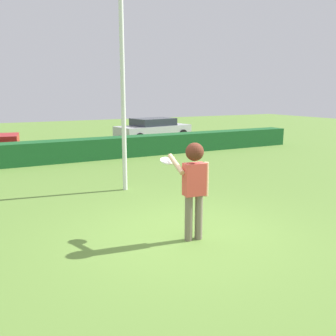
% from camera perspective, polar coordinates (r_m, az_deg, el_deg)
% --- Properties ---
extents(ground_plane, '(60.00, 60.00, 0.00)m').
position_cam_1_polar(ground_plane, '(7.00, 2.51, -10.35)').
color(ground_plane, olive).
extents(person, '(0.56, 0.77, 1.78)m').
position_cam_1_polar(person, '(6.45, 4.09, -1.80)').
color(person, '#796A5B').
rests_on(person, ground).
extents(frisbee, '(0.28, 0.27, 0.10)m').
position_cam_1_polar(frisbee, '(6.80, -0.08, 1.14)').
color(frisbee, white).
extents(lamppost, '(0.24, 0.24, 6.11)m').
position_cam_1_polar(lamppost, '(9.85, -7.18, 15.94)').
color(lamppost, silver).
rests_on(lamppost, ground).
extents(hedge_row, '(21.34, 0.90, 0.84)m').
position_cam_1_polar(hedge_row, '(14.78, -14.53, 2.71)').
color(hedge_row, '#1A5726').
rests_on(hedge_row, ground).
extents(parked_car_silver, '(4.44, 2.43, 1.25)m').
position_cam_1_polar(parked_car_silver, '(20.45, -2.33, 6.22)').
color(parked_car_silver, '#B7B7BC').
rests_on(parked_car_silver, ground).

